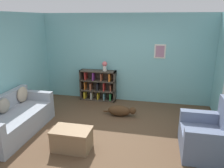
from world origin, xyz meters
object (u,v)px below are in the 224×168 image
(bookshelf, at_px, (98,86))
(vase, at_px, (105,66))
(couch, at_px, (13,119))
(dog, at_px, (121,111))
(recliner_chair, at_px, (210,136))
(coffee_table, at_px, (72,138))

(bookshelf, relative_size, vase, 3.79)
(couch, xyz_separation_m, dog, (2.16, 1.36, -0.17))
(couch, xyz_separation_m, bookshelf, (1.27, 2.38, 0.14))
(recliner_chair, relative_size, dog, 1.14)
(coffee_table, distance_m, vase, 2.83)
(bookshelf, bearing_deg, couch, -118.00)
(bookshelf, height_order, vase, vase)
(couch, relative_size, bookshelf, 1.77)
(vase, bearing_deg, coffee_table, -89.67)
(bookshelf, xyz_separation_m, recliner_chair, (2.80, -2.28, -0.11))
(recliner_chair, distance_m, dog, 2.29)
(bookshelf, bearing_deg, vase, -5.47)
(couch, xyz_separation_m, recliner_chair, (4.07, 0.11, 0.03))
(coffee_table, relative_size, dog, 0.84)
(couch, height_order, bookshelf, bookshelf)
(couch, distance_m, recliner_chair, 4.07)
(recliner_chair, bearing_deg, vase, 138.84)
(couch, distance_m, vase, 2.90)
(coffee_table, xyz_separation_m, vase, (-0.02, 2.69, 0.87))
(coffee_table, xyz_separation_m, dog, (0.66, 1.69, -0.08))
(vase, bearing_deg, bookshelf, 174.53)
(bookshelf, relative_size, coffee_table, 1.46)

